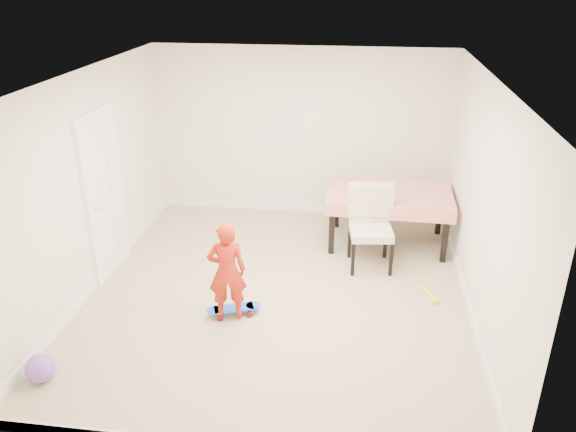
# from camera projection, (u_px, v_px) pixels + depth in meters

# --- Properties ---
(ground) EXTENTS (5.00, 5.00, 0.00)m
(ground) POSITION_uv_depth(u_px,v_px,m) (278.00, 293.00, 6.84)
(ground) COLOR tan
(ground) RESTS_ON ground
(ceiling) EXTENTS (4.50, 5.00, 0.04)m
(ceiling) POSITION_uv_depth(u_px,v_px,m) (276.00, 79.00, 5.78)
(ceiling) COLOR white
(ceiling) RESTS_ON wall_back
(wall_back) EXTENTS (4.50, 0.04, 2.60)m
(wall_back) POSITION_uv_depth(u_px,v_px,m) (301.00, 134.00, 8.54)
(wall_back) COLOR silver
(wall_back) RESTS_ON ground
(wall_front) EXTENTS (4.50, 0.04, 2.60)m
(wall_front) POSITION_uv_depth(u_px,v_px,m) (225.00, 322.00, 4.06)
(wall_front) COLOR silver
(wall_front) RESTS_ON ground
(wall_left) EXTENTS (0.04, 5.00, 2.60)m
(wall_left) POSITION_uv_depth(u_px,v_px,m) (89.00, 185.00, 6.58)
(wall_left) COLOR silver
(wall_left) RESTS_ON ground
(wall_right) EXTENTS (0.04, 5.00, 2.60)m
(wall_right) POSITION_uv_depth(u_px,v_px,m) (481.00, 205.00, 6.03)
(wall_right) COLOR silver
(wall_right) RESTS_ON ground
(door) EXTENTS (0.11, 0.94, 2.11)m
(door) POSITION_uv_depth(u_px,v_px,m) (104.00, 197.00, 6.96)
(door) COLOR white
(door) RESTS_ON ground
(baseboard_back) EXTENTS (4.50, 0.02, 0.12)m
(baseboard_back) POSITION_uv_depth(u_px,v_px,m) (301.00, 208.00, 9.06)
(baseboard_back) COLOR white
(baseboard_back) RESTS_ON ground
(baseboard_left) EXTENTS (0.02, 5.00, 0.12)m
(baseboard_left) POSITION_uv_depth(u_px,v_px,m) (103.00, 276.00, 7.09)
(baseboard_left) COLOR white
(baseboard_left) RESTS_ON ground
(baseboard_right) EXTENTS (0.02, 5.00, 0.12)m
(baseboard_right) POSITION_uv_depth(u_px,v_px,m) (467.00, 303.00, 6.54)
(baseboard_right) COLOR white
(baseboard_right) RESTS_ON ground
(dining_table) EXTENTS (1.73, 1.12, 0.80)m
(dining_table) POSITION_uv_depth(u_px,v_px,m) (388.00, 217.00, 7.91)
(dining_table) COLOR #AB0918
(dining_table) RESTS_ON ground
(dining_chair) EXTENTS (0.67, 0.74, 1.08)m
(dining_chair) POSITION_uv_depth(u_px,v_px,m) (371.00, 229.00, 7.23)
(dining_chair) COLOR white
(dining_chair) RESTS_ON ground
(skateboard) EXTENTS (0.65, 0.42, 0.09)m
(skateboard) POSITION_uv_depth(u_px,v_px,m) (234.00, 311.00, 6.41)
(skateboard) COLOR blue
(skateboard) RESTS_ON ground
(child) EXTENTS (0.48, 0.37, 1.15)m
(child) POSITION_uv_depth(u_px,v_px,m) (227.00, 274.00, 6.12)
(child) COLOR red
(child) RESTS_ON ground
(balloon) EXTENTS (0.28, 0.28, 0.28)m
(balloon) POSITION_uv_depth(u_px,v_px,m) (40.00, 368.00, 5.36)
(balloon) COLOR #8E52C6
(balloon) RESTS_ON ground
(foam_toy) EXTENTS (0.20, 0.39, 0.06)m
(foam_toy) POSITION_uv_depth(u_px,v_px,m) (430.00, 294.00, 6.76)
(foam_toy) COLOR yellow
(foam_toy) RESTS_ON ground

